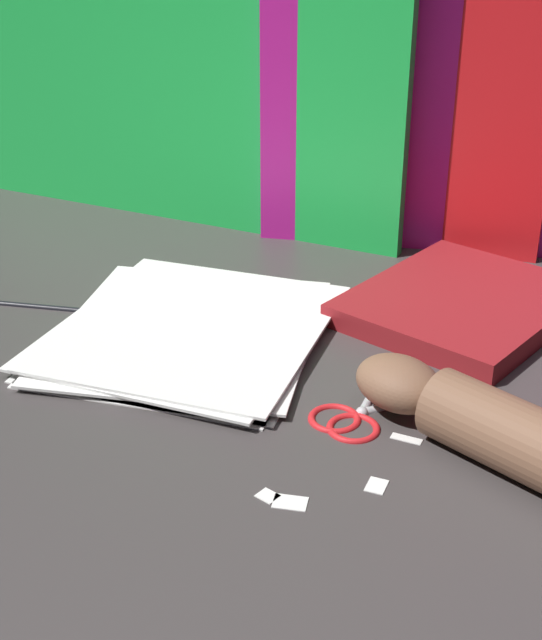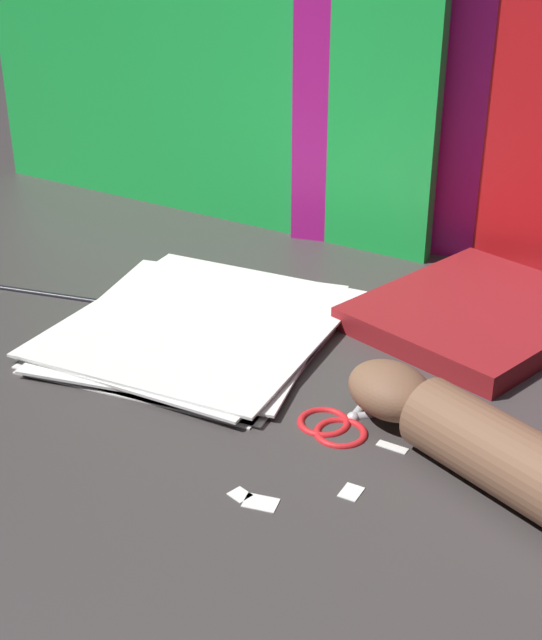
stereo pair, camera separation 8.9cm
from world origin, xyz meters
name	(u,v)px [view 1 (the left image)]	position (x,y,z in m)	size (l,w,h in m)	color
ground_plane	(235,369)	(0.00, 0.00, 0.00)	(6.00, 6.00, 0.00)	#3D3838
backdrop_panel_left	(151,63)	(-0.27, 0.42, 0.22)	(0.75, 0.13, 0.45)	green
backdrop_panel_center	(319,40)	(-0.02, 0.42, 0.27)	(0.63, 0.06, 0.53)	red
paper_stack	(190,331)	(-0.07, 0.05, 0.01)	(0.31, 0.34, 0.02)	white
book_closed	(463,304)	(0.21, 0.20, 0.01)	(0.30, 0.33, 0.03)	maroon
scissors	(358,412)	(0.14, -0.05, 0.00)	(0.13, 0.15, 0.01)	silver
hand_forearm	(502,432)	(0.27, -0.09, 0.03)	(0.30, 0.20, 0.07)	brown
paper_scrap_near	(377,485)	(0.18, -0.15, 0.00)	(0.02, 0.02, 0.00)	white
paper_scrap_mid	(290,502)	(0.12, -0.20, 0.00)	(0.03, 0.02, 0.00)	white
paper_scrap_far	(406,439)	(0.19, -0.08, 0.00)	(0.03, 0.01, 0.00)	white
paper_scrap_side	(268,495)	(0.10, -0.19, 0.00)	(0.02, 0.02, 0.00)	white
pen	(28,303)	(-0.29, 0.07, 0.00)	(0.15, 0.02, 0.01)	black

